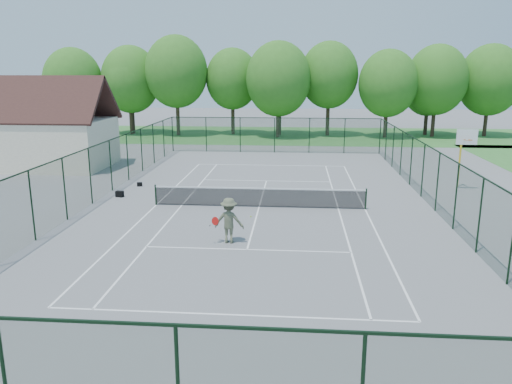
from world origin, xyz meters
TOP-DOWN VIEW (x-y plane):
  - ground at (0.00, 0.00)m, footprint 140.00×140.00m
  - grass_far at (0.00, 30.00)m, footprint 80.00×16.00m
  - court_lines at (0.00, 0.00)m, footprint 11.05×23.85m
  - tennis_net at (0.00, 0.00)m, footprint 11.08×0.08m
  - fence_enclosure at (0.00, 0.00)m, footprint 18.05×36.05m
  - utility_building at (-16.00, 10.00)m, footprint 8.60×6.27m
  - tree_line_far at (0.00, 30.00)m, footprint 39.40×6.40m
  - basketball_goal at (11.79, 5.12)m, footprint 1.20×1.43m
  - sports_bag_a at (-8.03, 1.52)m, footprint 0.47×0.35m
  - sports_bag_b at (-7.73, 4.24)m, footprint 0.34×0.25m
  - tennis_player at (-0.82, -5.60)m, footprint 1.78×0.86m

SIDE VIEW (x-z plane):
  - ground at x=0.00m, z-range 0.00..0.00m
  - court_lines at x=0.00m, z-range 0.00..0.01m
  - grass_far at x=0.00m, z-range 0.00..0.01m
  - sports_bag_b at x=-7.73m, z-range 0.00..0.24m
  - sports_bag_a at x=-8.03m, z-range 0.00..0.34m
  - tennis_net at x=0.00m, z-range 0.03..1.13m
  - tennis_player at x=-0.82m, z-range 0.00..1.90m
  - fence_enclosure at x=0.00m, z-range 0.05..3.07m
  - basketball_goal at x=11.79m, z-range 0.74..4.39m
  - utility_building at x=-16.00m, z-range -0.20..6.44m
  - tree_line_far at x=0.00m, z-range 1.14..10.84m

